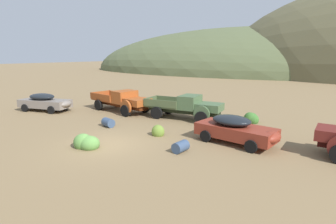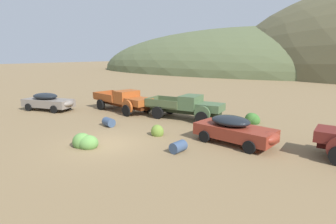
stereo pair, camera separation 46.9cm
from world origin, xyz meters
name	(u,v)px [view 1 (the left image)]	position (x,y,z in m)	size (l,w,h in m)	color
ground_plane	(107,145)	(0.00, 0.00, 0.00)	(300.00, 300.00, 0.00)	olive
hill_center	(240,71)	(-14.60, 74.90, 0.00)	(105.14, 61.28, 26.31)	#56603D
car_primer_gray	(46,102)	(-11.19, 4.09, 0.82)	(5.11, 2.74, 1.57)	slate
truck_oxide_orange	(124,101)	(-4.93, 7.35, 0.99)	(6.59, 3.35, 1.89)	#51220D
truck_weathered_green	(189,107)	(1.14, 7.83, 0.99)	(6.20, 2.59, 1.89)	#232B1B
car_rust_red	(238,129)	(6.15, 4.00, 0.82)	(4.89, 2.60, 1.57)	maroon
oil_drum_tipped	(108,123)	(-2.64, 2.90, 0.31)	(1.01, 0.83, 0.61)	#384C6B
oil_drum_foreground	(181,147)	(4.08, 1.11, 0.29)	(0.69, 0.93, 0.58)	#384C6B
bush_near_barrel	(251,119)	(5.57, 9.25, 0.26)	(1.13, 1.04, 1.01)	#3D702D
bush_lone_scrub	(158,132)	(1.45, 2.99, 0.22)	(0.82, 0.74, 0.88)	olive
bush_between_trucks	(199,111)	(0.93, 10.28, 0.16)	(0.69, 0.72, 0.63)	olive
bush_front_right	(86,143)	(-0.61, -0.93, 0.24)	(1.51, 1.10, 0.96)	#5B8E42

